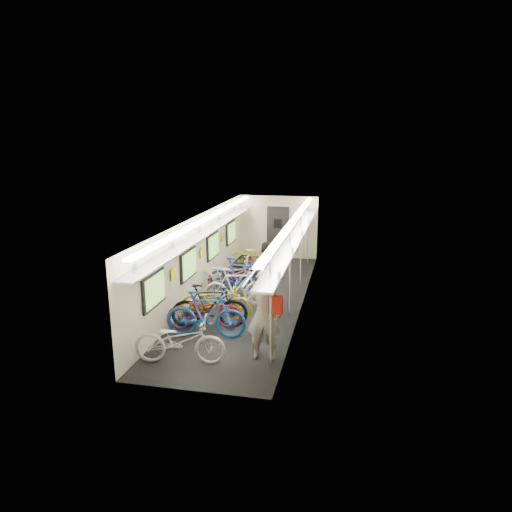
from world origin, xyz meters
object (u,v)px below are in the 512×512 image
at_px(passenger_mid, 266,275).
at_px(bicycle_0, 180,341).
at_px(backpack, 276,305).
at_px(passenger_near, 264,315).
at_px(bicycle_1, 206,314).

bearing_deg(passenger_mid, bicycle_0, 67.20).
bearing_deg(bicycle_0, backpack, -86.38).
bearing_deg(passenger_near, backpack, 145.22).
relative_size(bicycle_0, passenger_near, 0.96).
height_order(bicycle_0, passenger_near, passenger_near).
relative_size(bicycle_0, backpack, 4.94).
distance_m(bicycle_1, backpack, 2.13).
bearing_deg(passenger_near, bicycle_1, -33.21).
bearing_deg(bicycle_1, passenger_near, -121.94).
xyz_separation_m(bicycle_1, backpack, (1.77, -0.94, 0.71)).
bearing_deg(backpack, bicycle_1, 153.98).
relative_size(bicycle_0, passenger_mid, 1.01).
relative_size(bicycle_1, passenger_near, 0.97).
height_order(bicycle_1, backpack, backpack).
xyz_separation_m(passenger_near, backpack, (0.27, -0.15, 0.31)).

